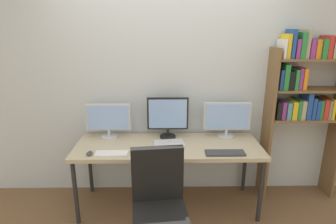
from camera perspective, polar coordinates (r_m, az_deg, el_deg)
name	(u,v)px	position (r m, az deg, el deg)	size (l,w,h in m)	color
wall_back	(168,85)	(3.24, -0.10, 5.48)	(4.36, 0.10, 2.60)	silver
desk	(168,149)	(3.02, 0.01, -7.62)	(1.96, 0.68, 0.74)	tan
bookshelf	(302,94)	(3.42, 25.66, 3.32)	(0.83, 0.28, 1.92)	brown
office_chair	(159,218)	(2.52, -1.79, -20.75)	(0.52, 0.52, 0.99)	#2D2D33
monitor_left	(108,120)	(3.18, -12.06, -1.51)	(0.49, 0.18, 0.39)	silver
monitor_center	(168,116)	(3.11, -0.05, -0.84)	(0.46, 0.18, 0.46)	black
monitor_right	(227,118)	(3.20, 11.90, -1.29)	(0.53, 0.18, 0.41)	silver
keyboard_left	(111,154)	(2.84, -11.42, -8.30)	(0.32, 0.13, 0.02)	silver
keyboard_right	(225,153)	(2.85, 11.52, -8.15)	(0.39, 0.13, 0.02)	#38383D
computer_mouse	(90,153)	(2.88, -15.66, -8.07)	(0.06, 0.10, 0.03)	#38383D
laptop_closed	(169,144)	(2.99, 0.26, -6.53)	(0.32, 0.22, 0.02)	silver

